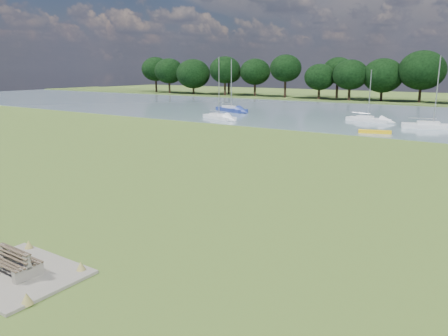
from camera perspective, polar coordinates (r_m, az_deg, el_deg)
The scene contains 11 objects.
ground at distance 25.68m, azimuth 2.22°, elevation -2.04°, with size 220.00×220.00×0.00m, color olive.
river at distance 64.80m, azimuth 22.23°, elevation 6.14°, with size 220.00×40.00×0.10m, color slate.
far_bank at distance 94.27m, azimuth 26.08°, elevation 7.64°, with size 220.00×20.00×0.40m, color #4C6626.
concrete_pad at distance 16.21m, azimuth -25.43°, elevation -12.39°, with size 4.20×3.20×0.10m, color gray.
bench_pair at distance 16.05m, azimuth -25.58°, elevation -11.04°, with size 1.69×1.01×0.90m.
kayak at distance 47.65m, azimuth 19.09°, elevation 4.50°, with size 3.23×0.75×0.32m, color yellow.
tree_line at distance 90.44m, azimuth 24.63°, elevation 11.28°, with size 137.23×8.01×9.69m.
sailboat_0 at distance 53.84m, azimuth 25.59°, elevation 5.16°, with size 6.75×3.53×7.86m.
sailboat_1 at distance 57.98m, azimuth -0.69°, elevation 6.85°, with size 5.99×3.86×7.94m.
sailboat_4 at distance 57.98m, azimuth 18.23°, elevation 6.20°, with size 5.62×2.67×6.33m.
sailboat_5 at distance 67.91m, azimuth 0.91°, elevation 7.82°, with size 6.64×4.37×7.85m.
Camera 1 is at (12.97, -21.14, 6.65)m, focal length 35.00 mm.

